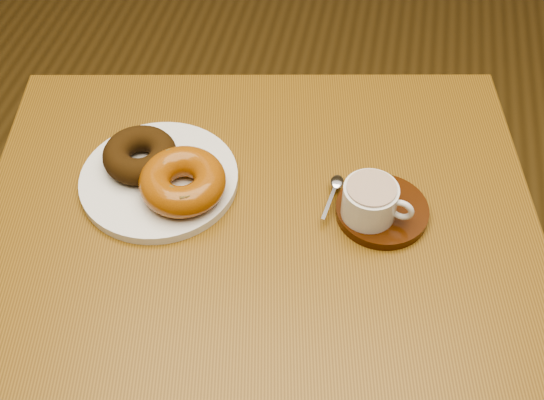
% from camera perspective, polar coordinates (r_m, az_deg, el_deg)
% --- Properties ---
extents(ground, '(6.00, 6.00, 0.00)m').
position_cam_1_polar(ground, '(1.81, 1.51, -9.30)').
color(ground, '#533D1A').
rests_on(ground, ground).
extents(cafe_table, '(0.92, 0.76, 0.77)m').
position_cam_1_polar(cafe_table, '(1.11, -1.02, -4.66)').
color(cafe_table, brown).
rests_on(cafe_table, ground).
extents(donut_plate, '(0.31, 0.31, 0.01)m').
position_cam_1_polar(donut_plate, '(1.05, -9.42, 1.72)').
color(donut_plate, silver).
rests_on(donut_plate, cafe_table).
extents(donut_cinnamon, '(0.13, 0.13, 0.04)m').
position_cam_1_polar(donut_cinnamon, '(1.05, -10.99, 3.72)').
color(donut_cinnamon, black).
rests_on(donut_cinnamon, donut_plate).
extents(donut_caramel, '(0.15, 0.15, 0.05)m').
position_cam_1_polar(donut_caramel, '(1.00, -7.50, 1.56)').
color(donut_caramel, '#924E10').
rests_on(donut_caramel, donut_plate).
extents(saucer, '(0.19, 0.19, 0.01)m').
position_cam_1_polar(saucer, '(1.01, 9.18, -0.90)').
color(saucer, '#361707').
rests_on(saucer, cafe_table).
extents(coffee_cup, '(0.10, 0.08, 0.06)m').
position_cam_1_polar(coffee_cup, '(0.97, 8.26, -0.05)').
color(coffee_cup, silver).
rests_on(coffee_cup, saucer).
extents(teaspoon, '(0.02, 0.09, 0.01)m').
position_cam_1_polar(teaspoon, '(1.02, 5.34, 1.20)').
color(teaspoon, silver).
rests_on(teaspoon, saucer).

